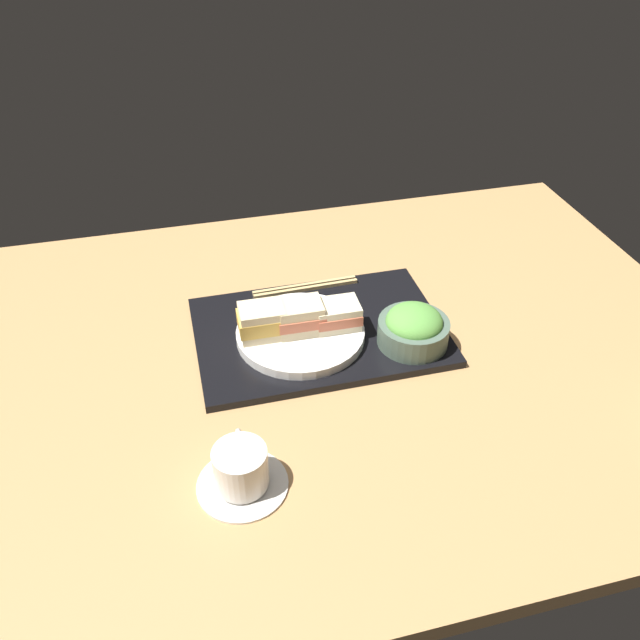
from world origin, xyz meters
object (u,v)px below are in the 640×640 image
object	(u,v)px
sandwich_near	(337,315)
salad_bowl	(414,328)
sandwich_far	(262,321)
sandwich_middle	(300,317)
chopsticks_pair	(305,287)
coffee_cup	(241,471)
sandwich_plate	(300,334)

from	to	relation	value
sandwich_near	salad_bowl	distance (cm)	13.16
sandwich_far	salad_bowl	world-z (taller)	sandwich_far
sandwich_middle	chopsticks_pair	size ratio (longest dim) A/B	0.40
chopsticks_pair	sandwich_near	bearing A→B (deg)	98.74
chopsticks_pair	coffee_cup	world-z (taller)	coffee_cup
sandwich_middle	sandwich_plate	bearing A→B (deg)	90.00
sandwich_far	coffee_cup	size ratio (longest dim) A/B	0.64
sandwich_middle	sandwich_near	bearing A→B (deg)	177.50
sandwich_plate	chopsticks_pair	world-z (taller)	sandwich_plate
sandwich_far	coffee_cup	distance (cm)	29.30
sandwich_middle	sandwich_far	world-z (taller)	sandwich_far
sandwich_plate	sandwich_far	xyz separation A→B (cm)	(6.41, -0.28, 3.66)
sandwich_middle	salad_bowl	distance (cm)	19.25
sandwich_near	coffee_cup	size ratio (longest dim) A/B	0.61
sandwich_middle	sandwich_far	xyz separation A→B (cm)	(6.41, -0.28, 0.06)
sandwich_near	sandwich_far	xyz separation A→B (cm)	(12.83, -0.56, 0.57)
chopsticks_pair	sandwich_plate	bearing A→B (deg)	73.53
sandwich_plate	sandwich_far	distance (cm)	7.39
sandwich_near	sandwich_middle	xyz separation A→B (cm)	(6.41, -0.28, 0.51)
sandwich_near	sandwich_far	bearing A→B (deg)	-2.50
sandwich_far	coffee_cup	xyz separation A→B (cm)	(8.09, 28.01, -2.90)
sandwich_plate	coffee_cup	bearing A→B (deg)	62.39
sandwich_near	chopsticks_pair	world-z (taller)	sandwich_near
sandwich_middle	sandwich_far	distance (cm)	6.42
sandwich_near	salad_bowl	xyz separation A→B (cm)	(-11.85, 5.66, -0.82)
sandwich_plate	coffee_cup	size ratio (longest dim) A/B	1.74
salad_bowl	coffee_cup	distance (cm)	39.37
sandwich_near	salad_bowl	bearing A→B (deg)	154.45
sandwich_middle	coffee_cup	distance (cm)	31.42
sandwich_near	chopsticks_pair	distance (cm)	15.05
coffee_cup	sandwich_far	bearing A→B (deg)	-106.11
sandwich_far	coffee_cup	world-z (taller)	sandwich_far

